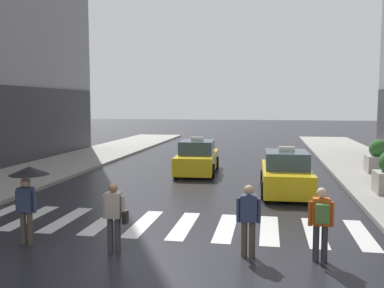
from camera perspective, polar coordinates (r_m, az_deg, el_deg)
ground_plane at (r=9.77m, az=-8.23°, el=-15.43°), size 160.00×160.00×0.00m
crosswalk_markings at (r=12.50m, az=-3.83°, el=-10.66°), size 11.30×2.80×0.01m
taxi_lead at (r=17.05m, az=12.45°, el=-3.93°), size 2.02×4.58×1.80m
taxi_second at (r=21.31m, az=0.71°, el=-1.93°), size 2.09×4.61×1.80m
pedestrian_with_umbrella at (r=11.21m, az=-21.07°, el=-4.97°), size 0.96×0.96×1.94m
pedestrian_with_backpack at (r=9.83m, az=16.87°, el=-9.54°), size 0.55×0.43×1.65m
pedestrian_with_handbag at (r=10.20m, az=-10.35°, el=-9.06°), size 0.60×0.24×1.65m
pedestrian_plain_coat at (r=9.83m, az=7.56°, el=-9.54°), size 0.55×0.24×1.65m
planter_mid_block at (r=22.33m, az=23.65°, el=-1.67°), size 1.10×1.10×1.60m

